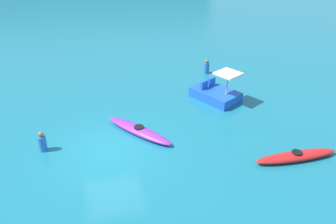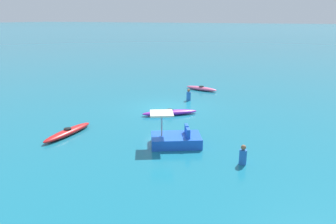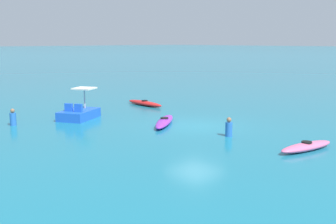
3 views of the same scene
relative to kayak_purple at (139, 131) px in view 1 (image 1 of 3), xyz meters
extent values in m
plane|color=#19728C|center=(-1.39, -0.89, -0.16)|extent=(600.00, 600.00, 0.00)
ellipsoid|color=purple|center=(0.00, 0.00, 0.00)|extent=(2.63, 3.28, 0.32)
cylinder|color=black|center=(0.00, 0.00, 0.18)|extent=(0.59, 0.59, 0.05)
ellipsoid|color=red|center=(5.54, -3.51, 0.00)|extent=(3.41, 0.74, 0.32)
cylinder|color=black|center=(5.54, -3.51, 0.18)|extent=(0.41, 0.41, 0.05)
cube|color=blue|center=(4.49, 2.30, 0.09)|extent=(2.45, 2.82, 0.50)
cube|color=blue|center=(4.50, 2.93, 0.56)|extent=(0.46, 0.35, 0.44)
cube|color=blue|center=(3.97, 2.65, 0.56)|extent=(0.46, 0.35, 0.44)
cylinder|color=#B2B2B7|center=(4.82, 1.68, 0.89)|extent=(0.08, 0.08, 1.10)
cube|color=silver|center=(4.82, 1.68, 1.48)|extent=(1.49, 1.49, 0.08)
cylinder|color=blue|center=(-4.01, -0.22, 0.16)|extent=(0.45, 0.45, 0.65)
sphere|color=#8C6647|center=(-4.01, -0.22, 0.61)|extent=(0.22, 0.22, 0.22)
cylinder|color=blue|center=(5.30, 5.73, 0.16)|extent=(0.45, 0.45, 0.65)
sphere|color=#8C6647|center=(5.30, 5.73, 0.61)|extent=(0.22, 0.22, 0.22)
camera|label=1|loc=(-2.36, -13.32, 8.26)|focal=38.64mm
camera|label=2|loc=(18.10, 7.93, 5.90)|focal=34.42mm
camera|label=3|loc=(-15.31, 14.77, 4.16)|focal=44.52mm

